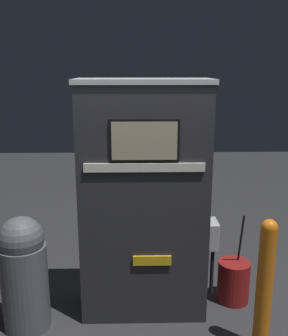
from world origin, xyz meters
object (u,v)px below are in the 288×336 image
object	(u,v)px
gas_pump	(144,201)
safety_bollard	(265,284)
squeegee_bucket	(233,281)
trash_bin	(24,272)

from	to	relation	value
gas_pump	safety_bollard	world-z (taller)	gas_pump
squeegee_bucket	safety_bollard	bearing A→B (deg)	-85.92
trash_bin	squeegee_bucket	world-z (taller)	trash_bin
gas_pump	trash_bin	xyz separation A→B (m)	(-0.99, -0.24, -0.52)
gas_pump	safety_bollard	size ratio (longest dim) A/B	1.89
safety_bollard	trash_bin	xyz separation A→B (m)	(-1.87, 0.33, -0.06)
gas_pump	squeegee_bucket	distance (m)	1.18
safety_bollard	squeegee_bucket	bearing A→B (deg)	94.08
gas_pump	trash_bin	size ratio (longest dim) A/B	2.09
gas_pump	safety_bollard	xyz separation A→B (m)	(0.88, -0.58, -0.46)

